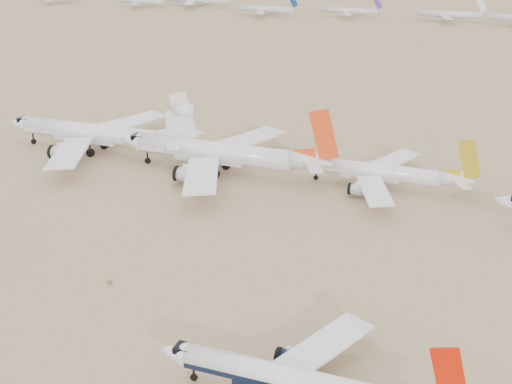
% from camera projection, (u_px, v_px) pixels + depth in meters
% --- Properties ---
extents(ground, '(7000.00, 7000.00, 0.00)m').
position_uv_depth(ground, '(237.00, 365.00, 104.20)').
color(ground, '#9B7C5A').
rests_on(ground, ground).
extents(main_airliner, '(40.00, 39.07, 14.12)m').
position_uv_depth(main_airliner, '(301.00, 383.00, 94.24)').
color(main_airliner, white).
rests_on(main_airliner, ground).
extents(row2_gold_tail, '(40.93, 40.03, 14.57)m').
position_uv_depth(row2_gold_tail, '(382.00, 172.00, 167.12)').
color(row2_gold_tail, white).
rests_on(row2_gold_tail, ground).
extents(row2_orange_tail, '(54.41, 53.23, 19.41)m').
position_uv_depth(row2_orange_tail, '(223.00, 153.00, 175.63)').
color(row2_orange_tail, white).
rests_on(row2_orange_tail, ground).
extents(row2_white_trijet, '(54.69, 53.45, 19.38)m').
position_uv_depth(row2_white_trijet, '(101.00, 133.00, 190.29)').
color(row2_white_trijet, white).
rests_on(row2_white_trijet, ground).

